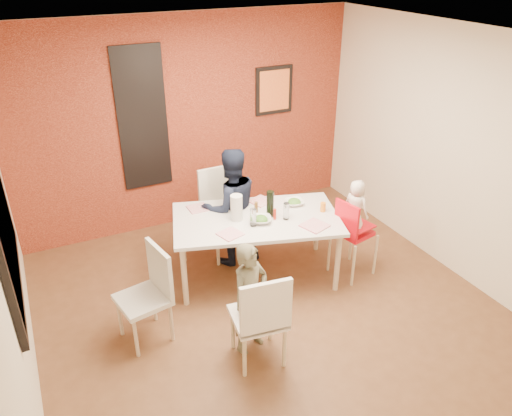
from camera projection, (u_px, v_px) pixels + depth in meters
name	position (u px, v px, depth m)	size (l,w,h in m)	color
ground	(269.00, 309.00, 5.22)	(4.50, 4.50, 0.00)	brown
ceiling	(273.00, 40.00, 3.96)	(4.50, 4.50, 0.02)	white
wall_back	(189.00, 123.00, 6.37)	(4.50, 0.02, 2.70)	beige
wall_front	(455.00, 351.00, 2.80)	(4.50, 0.02, 2.70)	beige
wall_left	(3.00, 251.00, 3.71)	(0.02, 4.50, 2.70)	beige
wall_right	(452.00, 153.00, 5.46)	(0.02, 4.50, 2.70)	beige
brick_accent_wall	(190.00, 124.00, 6.36)	(4.50, 0.02, 2.70)	maroon
picture_window_frame	(0.00, 215.00, 3.79)	(0.05, 1.70, 1.30)	black
picture_window_pane	(2.00, 215.00, 3.80)	(0.02, 1.55, 1.15)	black
glassblock_strip	(142.00, 119.00, 6.04)	(0.55, 0.03, 1.70)	#B3BDC3
glassblock_surround	(143.00, 119.00, 6.04)	(0.60, 0.03, 1.76)	black
art_print_frame	(274.00, 90.00, 6.67)	(0.54, 0.03, 0.64)	black
art_print_canvas	(275.00, 91.00, 6.66)	(0.44, 0.01, 0.54)	orange
dining_table	(256.00, 223.00, 5.45)	(2.00, 1.48, 0.75)	silver
chair_near	(261.00, 316.00, 4.29)	(0.51, 0.51, 0.97)	white
chair_far	(223.00, 207.00, 5.97)	(0.50, 0.50, 1.06)	silver
chair_left	(150.00, 289.00, 4.64)	(0.51, 0.51, 0.95)	silver
high_chair	(352.00, 231.00, 5.52)	(0.47, 0.47, 0.95)	red
child_near	(250.00, 298.00, 4.48)	(0.41, 0.27, 1.11)	brown
child_far	(231.00, 207.00, 5.72)	(0.69, 0.54, 1.42)	black
toddler	(356.00, 207.00, 5.40)	(0.30, 0.19, 0.61)	silver
plate_near_left	(230.00, 234.00, 5.10)	(0.22, 0.22, 0.01)	white
plate_far_mid	(261.00, 201.00, 5.75)	(0.23, 0.23, 0.01)	white
plate_near_right	(315.00, 226.00, 5.25)	(0.24, 0.24, 0.01)	white
plate_far_left	(198.00, 208.00, 5.60)	(0.22, 0.22, 0.01)	white
salad_bowl_a	(261.00, 220.00, 5.32)	(0.23, 0.23, 0.06)	silver
salad_bowl_b	(294.00, 202.00, 5.68)	(0.21, 0.21, 0.05)	white
wine_bottle	(270.00, 204.00, 5.37)	(0.08, 0.08, 0.30)	black
wine_glass_a	(253.00, 217.00, 5.22)	(0.07, 0.07, 0.20)	silver
wine_glass_b	(286.00, 211.00, 5.35)	(0.07, 0.07, 0.19)	silver
paper_towel_roll	(237.00, 208.00, 5.31)	(0.13, 0.13, 0.29)	silver
condiment_red	(275.00, 214.00, 5.35)	(0.03, 0.03, 0.12)	red
condiment_green	(270.00, 210.00, 5.42)	(0.04, 0.04, 0.15)	#2F6C24
condiment_brown	(256.00, 208.00, 5.45)	(0.04, 0.04, 0.15)	brown
sippy_cup	(323.00, 207.00, 5.52)	(0.06, 0.06, 0.11)	orange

